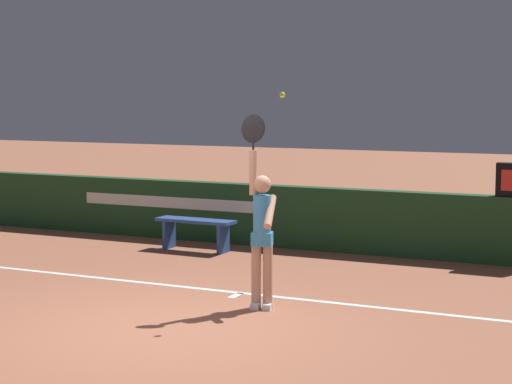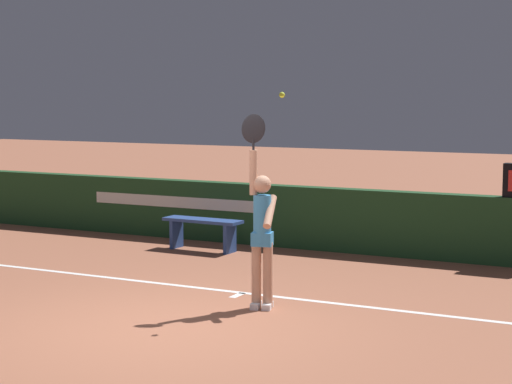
# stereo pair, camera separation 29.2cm
# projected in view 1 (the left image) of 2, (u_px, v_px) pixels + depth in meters

# --- Properties ---
(ground_plane) EXTENTS (60.00, 60.00, 0.00)m
(ground_plane) POSITION_uv_depth(u_px,v_px,m) (162.00, 329.00, 9.65)
(ground_plane) COLOR #9B5B41
(court_lines) EXTENTS (11.21, 5.11, 0.00)m
(court_lines) POSITION_uv_depth(u_px,v_px,m) (133.00, 342.00, 9.14)
(court_lines) COLOR white
(court_lines) RESTS_ON ground
(back_wall) EXTENTS (15.79, 0.28, 1.02)m
(back_wall) POSITION_uv_depth(u_px,v_px,m) (334.00, 220.00, 14.36)
(back_wall) COLOR #1C4321
(back_wall) RESTS_ON ground
(tennis_player) EXTENTS (0.48, 0.44, 2.31)m
(tennis_player) POSITION_uv_depth(u_px,v_px,m) (262.00, 229.00, 10.47)
(tennis_player) COLOR tan
(tennis_player) RESTS_ON ground
(tennis_ball) EXTENTS (0.07, 0.07, 0.07)m
(tennis_ball) POSITION_uv_depth(u_px,v_px,m) (282.00, 95.00, 10.10)
(tennis_ball) COLOR #CAE72F
(courtside_bench_near) EXTENTS (1.35, 0.40, 0.52)m
(courtside_bench_near) POSITION_uv_depth(u_px,v_px,m) (196.00, 227.00, 14.39)
(courtside_bench_near) COLOR #2A478A
(courtside_bench_near) RESTS_ON ground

